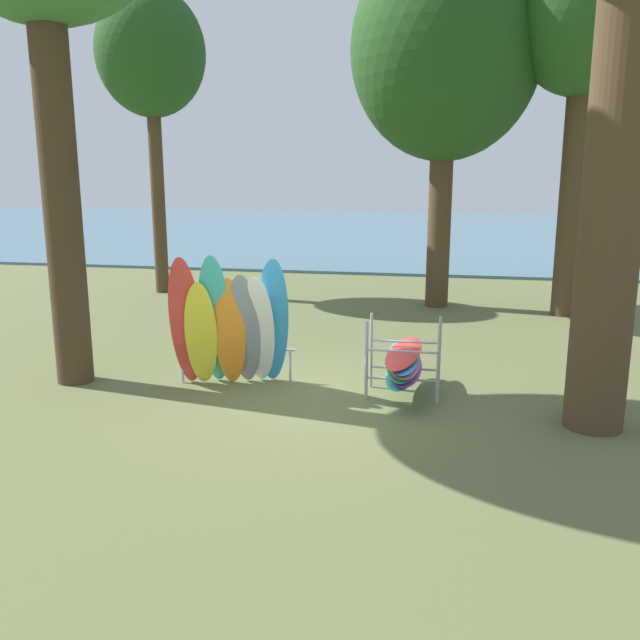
{
  "coord_description": "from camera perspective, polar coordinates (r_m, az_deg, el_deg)",
  "views": [
    {
      "loc": [
        2.22,
        -9.66,
        3.49
      ],
      "look_at": [
        0.13,
        0.9,
        1.1
      ],
      "focal_mm": 37.67,
      "sensor_mm": 36.0,
      "label": 1
    }
  ],
  "objects": [
    {
      "name": "tree_mid_behind",
      "position": [
        17.99,
        10.64,
        21.53
      ],
      "size": [
        4.69,
        4.69,
        9.13
      ],
      "color": "#4C3823",
      "rests_on": "ground"
    },
    {
      "name": "lake_water",
      "position": [
        40.94,
        8.14,
        7.56
      ],
      "size": [
        80.0,
        36.0,
        0.1
      ],
      "primitive_type": "cube",
      "color": "#477084",
      "rests_on": "ground"
    },
    {
      "name": "tree_far_right_back",
      "position": [
        20.37,
        -14.18,
        20.89
      ],
      "size": [
        3.01,
        3.01,
        8.42
      ],
      "color": "#4C3823",
      "rests_on": "ground"
    },
    {
      "name": "board_storage_rack",
      "position": [
        10.7,
        7.14,
        -3.53
      ],
      "size": [
        1.15,
        2.13,
        1.25
      ],
      "color": "#9EA0A5",
      "rests_on": "ground"
    },
    {
      "name": "ground_plane",
      "position": [
        10.51,
        -1.66,
        -6.88
      ],
      "size": [
        80.0,
        80.0,
        0.0
      ],
      "primitive_type": "plane",
      "color": "#60663D"
    },
    {
      "name": "tree_far_left_back",
      "position": [
        17.72,
        21.58,
        22.67
      ],
      "size": [
        3.26,
        3.26,
        8.91
      ],
      "color": "#4C3823",
      "rests_on": "ground"
    },
    {
      "name": "leaning_board_pile",
      "position": [
        10.98,
        -7.7,
        -0.62
      ],
      "size": [
        2.04,
        1.32,
        2.26
      ],
      "color": "red",
      "rests_on": "ground"
    }
  ]
}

